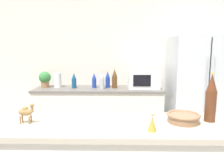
{
  "coord_description": "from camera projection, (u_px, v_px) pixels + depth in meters",
  "views": [
    {
      "loc": [
        -0.04,
        -1.02,
        1.48
      ],
      "look_at": [
        -0.09,
        1.38,
        1.11
      ],
      "focal_mm": 35.0,
      "sensor_mm": 36.0,
      "label": 1
    }
  ],
  "objects": [
    {
      "name": "wine_bottle",
      "position": [
        211.0,
        98.0,
        1.45
      ],
      "size": [
        0.07,
        0.07,
        0.33
      ],
      "color": "#562D19",
      "rests_on": "bar_counter"
    },
    {
      "name": "back_bottle_3",
      "position": [
        94.0,
        81.0,
        3.47
      ],
      "size": [
        0.07,
        0.07,
        0.24
      ],
      "color": "navy",
      "rests_on": "back_counter"
    },
    {
      "name": "wall_back",
      "position": [
        119.0,
        62.0,
        3.73
      ],
      "size": [
        8.0,
        0.06,
        2.55
      ],
      "color": "silver",
      "rests_on": "ground_plane"
    },
    {
      "name": "refrigerator",
      "position": [
        199.0,
        92.0,
        3.38
      ],
      "size": [
        0.88,
        0.73,
        1.69
      ],
      "color": "silver",
      "rests_on": "ground_plane"
    },
    {
      "name": "back_bottle_1",
      "position": [
        102.0,
        81.0,
        3.36
      ],
      "size": [
        0.07,
        0.07,
        0.27
      ],
      "color": "#B2B7BC",
      "rests_on": "back_counter"
    },
    {
      "name": "back_bottle_0",
      "position": [
        115.0,
        79.0,
        3.44
      ],
      "size": [
        0.08,
        0.08,
        0.31
      ],
      "color": "brown",
      "rests_on": "back_counter"
    },
    {
      "name": "back_bottle_4",
      "position": [
        108.0,
        80.0,
        3.49
      ],
      "size": [
        0.07,
        0.07,
        0.26
      ],
      "color": "navy",
      "rests_on": "back_counter"
    },
    {
      "name": "potted_plant",
      "position": [
        45.0,
        79.0,
        3.49
      ],
      "size": [
        0.19,
        0.19,
        0.26
      ],
      "color": "#9E6B47",
      "rests_on": "back_counter"
    },
    {
      "name": "back_bottle_2",
      "position": [
        74.0,
        81.0,
        3.43
      ],
      "size": [
        0.07,
        0.07,
        0.24
      ],
      "color": "navy",
      "rests_on": "back_counter"
    },
    {
      "name": "camel_figurine",
      "position": [
        26.0,
        112.0,
        1.42
      ],
      "size": [
        0.11,
        0.05,
        0.14
      ],
      "color": "olive",
      "rests_on": "bar_counter"
    },
    {
      "name": "back_counter",
      "position": [
        99.0,
        115.0,
        3.54
      ],
      "size": [
        2.0,
        0.63,
        0.89
      ],
      "color": "silver",
      "rests_on": "ground_plane"
    },
    {
      "name": "paper_towel_roll",
      "position": [
        58.0,
        80.0,
        3.5
      ],
      "size": [
        0.12,
        0.12,
        0.24
      ],
      "color": "white",
      "rests_on": "back_counter"
    },
    {
      "name": "fruit_bowl",
      "position": [
        183.0,
        118.0,
        1.44
      ],
      "size": [
        0.22,
        0.22,
        0.06
      ],
      "color": "#8C6647",
      "rests_on": "bar_counter"
    },
    {
      "name": "microwave",
      "position": [
        143.0,
        79.0,
        3.45
      ],
      "size": [
        0.48,
        0.37,
        0.28
      ],
      "color": "white",
      "rests_on": "back_counter"
    },
    {
      "name": "wise_man_figurine_blue",
      "position": [
        152.0,
        123.0,
        1.28
      ],
      "size": [
        0.05,
        0.05,
        0.12
      ],
      "color": "#B28933",
      "rests_on": "bar_counter"
    }
  ]
}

